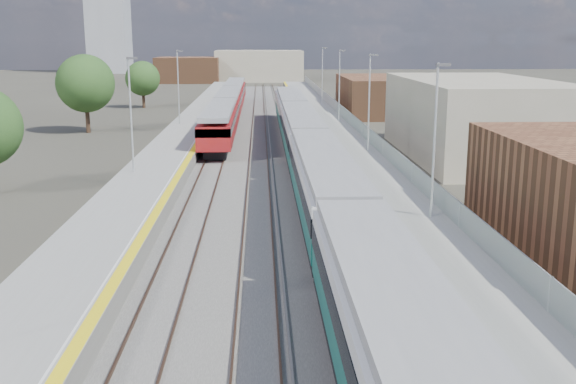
{
  "coord_description": "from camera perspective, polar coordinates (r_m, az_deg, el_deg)",
  "views": [
    {
      "loc": [
        -1.8,
        -9.97,
        9.61
      ],
      "look_at": [
        -0.48,
        22.53,
        2.2
      ],
      "focal_mm": 42.0,
      "sensor_mm": 36.0,
      "label": 1
    }
  ],
  "objects": [
    {
      "name": "tree_b",
      "position": [
        73.47,
        -16.78,
        8.78
      ],
      "size": [
        5.98,
        5.98,
        8.11
      ],
      "color": "#382619",
      "rests_on": "ground"
    },
    {
      "name": "buildings",
      "position": [
        149.46,
        -8.84,
        13.1
      ],
      "size": [
        72.0,
        185.5,
        40.0
      ],
      "color": "brown",
      "rests_on": "ground"
    },
    {
      "name": "ballast_bed",
      "position": [
        63.2,
        -2.73,
        4.1
      ],
      "size": [
        10.5,
        155.0,
        0.06
      ],
      "primitive_type": "cube",
      "color": "#565451",
      "rests_on": "ground"
    },
    {
      "name": "platform_right",
      "position": [
        63.51,
        4.1,
        4.58
      ],
      "size": [
        4.7,
        155.0,
        8.52
      ],
      "color": "slate",
      "rests_on": "ground"
    },
    {
      "name": "platform_left",
      "position": [
        63.53,
        -8.89,
        4.45
      ],
      "size": [
        4.3,
        155.0,
        8.52
      ],
      "color": "slate",
      "rests_on": "ground"
    },
    {
      "name": "tracks",
      "position": [
        64.84,
        -2.19,
        4.4
      ],
      "size": [
        8.96,
        160.0,
        0.17
      ],
      "color": "#4C3323",
      "rests_on": "ground"
    },
    {
      "name": "ground",
      "position": [
        60.76,
        -0.61,
        3.73
      ],
      "size": [
        320.0,
        320.0,
        0.0
      ],
      "primitive_type": "plane",
      "color": "#47443A",
      "rests_on": "ground"
    },
    {
      "name": "tree_c",
      "position": [
        98.64,
        -12.21,
        9.37
      ],
      "size": [
        4.86,
        4.86,
        6.59
      ],
      "color": "#382619",
      "rests_on": "ground"
    },
    {
      "name": "tree_d",
      "position": [
        77.26,
        17.44,
        7.71
      ],
      "size": [
        4.1,
        4.1,
        5.55
      ],
      "color": "#382619",
      "rests_on": "ground"
    },
    {
      "name": "green_train",
      "position": [
        44.77,
        1.93,
        3.36
      ],
      "size": [
        2.9,
        80.59,
        3.19
      ],
      "color": "black",
      "rests_on": "ground"
    },
    {
      "name": "red_train",
      "position": [
        80.51,
        -5.0,
        7.42
      ],
      "size": [
        2.79,
        56.56,
        3.52
      ],
      "color": "black",
      "rests_on": "ground"
    }
  ]
}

